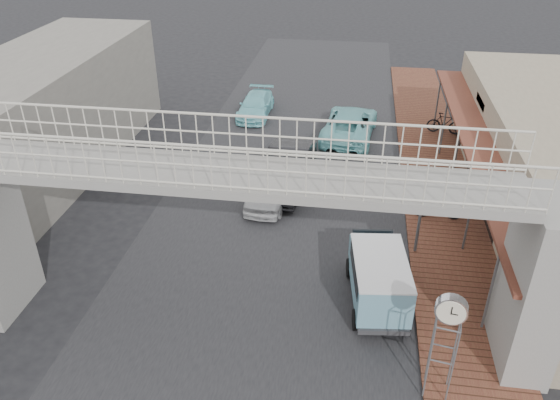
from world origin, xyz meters
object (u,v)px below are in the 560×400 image
(white_hatchback, at_px, (270,188))
(angkot_curb, at_px, (350,124))
(motorcycle_far, at_px, (445,123))
(street_clock, at_px, (450,314))
(arrow_sign, at_px, (450,188))
(angkot_van, at_px, (379,274))
(dark_sedan, at_px, (287,169))
(angkot_far, at_px, (256,105))
(motorcycle_near, at_px, (439,207))

(white_hatchback, xyz_separation_m, angkot_curb, (3.00, 7.06, 0.09))
(motorcycle_far, bearing_deg, street_clock, -177.43)
(angkot_curb, relative_size, arrow_sign, 1.61)
(angkot_van, distance_m, motorcycle_far, 14.23)
(white_hatchback, bearing_deg, motorcycle_far, 49.71)
(street_clock, bearing_deg, angkot_van, 124.23)
(white_hatchback, xyz_separation_m, street_clock, (5.80, -9.04, 2.05))
(dark_sedan, height_order, angkot_curb, dark_sedan)
(angkot_far, relative_size, street_clock, 1.30)
(angkot_van, bearing_deg, white_hatchback, 120.59)
(angkot_van, bearing_deg, motorcycle_near, 58.91)
(white_hatchback, bearing_deg, motorcycle_near, -0.13)
(white_hatchback, distance_m, angkot_curb, 7.67)
(angkot_far, relative_size, arrow_sign, 1.24)
(angkot_van, xyz_separation_m, motorcycle_far, (3.55, 13.77, -0.47))
(angkot_curb, xyz_separation_m, angkot_far, (-5.33, 2.28, -0.14))
(angkot_far, height_order, angkot_van, angkot_van)
(angkot_far, height_order, motorcycle_near, angkot_far)
(angkot_curb, distance_m, motorcycle_far, 4.96)
(dark_sedan, bearing_deg, angkot_far, 114.99)
(angkot_curb, xyz_separation_m, motorcycle_far, (4.86, 1.00, -0.08))
(street_clock, relative_size, arrow_sign, 0.96)
(angkot_van, bearing_deg, street_clock, -72.31)
(motorcycle_far, bearing_deg, angkot_van, 174.98)
(angkot_van, distance_m, motorcycle_near, 5.77)
(motorcycle_near, xyz_separation_m, street_clock, (-0.91, -8.56, 2.11))
(dark_sedan, xyz_separation_m, angkot_van, (3.81, -7.12, 0.29))
(dark_sedan, height_order, arrow_sign, arrow_sign)
(white_hatchback, xyz_separation_m, arrow_sign, (6.50, -2.88, 2.09))
(white_hatchback, height_order, arrow_sign, arrow_sign)
(angkot_far, height_order, motorcycle_far, motorcycle_far)
(angkot_van, height_order, motorcycle_far, angkot_van)
(angkot_van, xyz_separation_m, street_clock, (1.49, -3.33, 1.57))
(dark_sedan, height_order, motorcycle_far, dark_sedan)
(white_hatchback, distance_m, dark_sedan, 1.51)
(arrow_sign, bearing_deg, street_clock, -95.95)
(motorcycle_near, bearing_deg, motorcycle_far, -7.03)
(street_clock, distance_m, arrow_sign, 6.20)
(white_hatchback, xyz_separation_m, motorcycle_far, (7.86, 8.06, 0.01))
(angkot_curb, xyz_separation_m, arrow_sign, (3.50, -9.94, 2.00))
(white_hatchback, xyz_separation_m, dark_sedan, (0.50, 1.41, 0.19))
(angkot_curb, distance_m, angkot_far, 5.80)
(dark_sedan, relative_size, motorcycle_near, 2.72)
(angkot_van, relative_size, street_clock, 1.20)
(white_hatchback, relative_size, street_clock, 1.20)
(dark_sedan, bearing_deg, motorcycle_far, 47.46)
(motorcycle_near, bearing_deg, street_clock, 174.63)
(white_hatchback, bearing_deg, dark_sedan, 74.46)
(motorcycle_near, distance_m, arrow_sign, 3.23)
(dark_sedan, relative_size, arrow_sign, 1.54)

